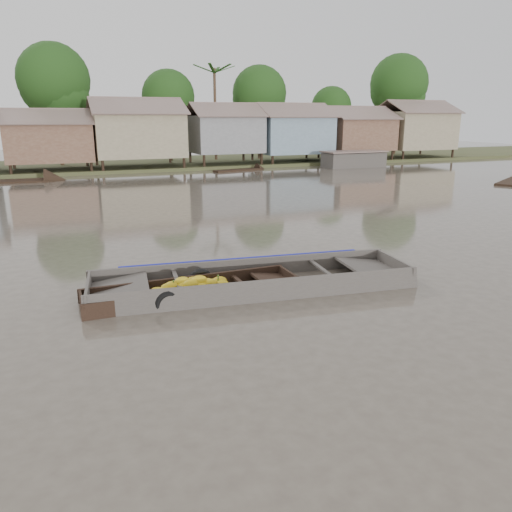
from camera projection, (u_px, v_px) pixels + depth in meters
name	position (u px, v px, depth m)	size (l,w,h in m)	color
ground	(246.00, 297.00, 11.47)	(120.00, 120.00, 0.00)	#51473E
riverbank	(139.00, 128.00, 40.16)	(120.00, 12.47, 10.22)	#384723
banana_boat	(190.00, 292.00, 11.45)	(4.97, 1.36, 0.70)	black
viewer_boat	(254.00, 285.00, 12.07)	(7.92, 2.95, 0.62)	#443E3A
distant_boats	(267.00, 169.00, 36.42)	(46.44, 15.44, 1.38)	black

